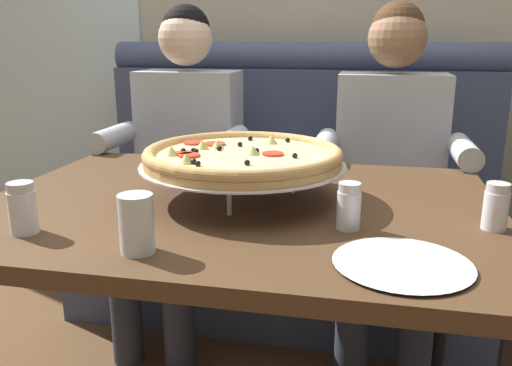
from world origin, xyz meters
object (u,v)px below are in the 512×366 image
(booth_bench, at_px, (290,213))
(shaker_oregano, at_px, (496,210))
(shaker_pepper_flakes, at_px, (349,210))
(drinking_glass, at_px, (137,228))
(diner_left, at_px, (182,152))
(pizza, at_px, (242,157))
(diner_right, at_px, (390,162))
(dining_table, at_px, (239,231))
(shaker_parmesan, at_px, (23,212))
(plate_near_left, at_px, (403,261))

(booth_bench, xyz_separation_m, shaker_oregano, (0.59, -1.03, 0.39))
(shaker_pepper_flakes, height_order, drinking_glass, drinking_glass)
(diner_left, height_order, drinking_glass, diner_left)
(pizza, height_order, shaker_pepper_flakes, pizza)
(diner_left, height_order, diner_right, same)
(dining_table, height_order, diner_right, diner_right)
(booth_bench, distance_m, shaker_parmesan, 1.38)
(diner_left, bearing_deg, diner_right, 0.00)
(dining_table, relative_size, shaker_pepper_flakes, 12.51)
(shaker_pepper_flakes, bearing_deg, booth_bench, 104.48)
(diner_left, height_order, plate_near_left, diner_left)
(drinking_glass, bearing_deg, diner_left, 105.49)
(diner_right, bearing_deg, shaker_pepper_flakes, -98.12)
(shaker_parmesan, distance_m, shaker_oregano, 1.01)
(plate_near_left, bearing_deg, pizza, 137.56)
(pizza, relative_size, drinking_glass, 4.54)
(diner_left, bearing_deg, shaker_parmesan, -89.55)
(booth_bench, height_order, shaker_parmesan, booth_bench)
(booth_bench, distance_m, diner_left, 0.57)
(pizza, height_order, drinking_glass, pizza)
(shaker_oregano, bearing_deg, plate_near_left, -130.46)
(shaker_oregano, xyz_separation_m, plate_near_left, (-0.20, -0.24, -0.03))
(booth_bench, bearing_deg, dining_table, -90.00)
(diner_right, xyz_separation_m, plate_near_left, (-0.01, -1.00, 0.04))
(diner_right, xyz_separation_m, drinking_glass, (-0.51, -1.04, 0.08))
(booth_bench, relative_size, dining_table, 1.37)
(diner_left, relative_size, shaker_parmesan, 11.47)
(shaker_pepper_flakes, xyz_separation_m, shaker_parmesan, (-0.67, -0.17, 0.00))
(drinking_glass, bearing_deg, booth_bench, 85.14)
(pizza, xyz_separation_m, drinking_glass, (-0.12, -0.39, -0.06))
(dining_table, bearing_deg, drinking_glass, -107.01)
(plate_near_left, distance_m, drinking_glass, 0.50)
(booth_bench, distance_m, plate_near_left, 1.37)
(booth_bench, bearing_deg, drinking_glass, -94.86)
(pizza, bearing_deg, shaker_parmesan, -139.07)
(diner_right, bearing_deg, diner_left, 180.00)
(shaker_parmesan, bearing_deg, diner_left, 90.45)
(shaker_parmesan, bearing_deg, plate_near_left, -0.56)
(shaker_pepper_flakes, bearing_deg, pizza, 147.77)
(shaker_parmesan, bearing_deg, pizza, 40.93)
(pizza, distance_m, shaker_pepper_flakes, 0.34)
(diner_left, bearing_deg, shaker_pepper_flakes, -50.45)
(diner_left, height_order, shaker_oregano, diner_left)
(shaker_pepper_flakes, distance_m, shaker_parmesan, 0.69)
(booth_bench, relative_size, shaker_parmesan, 16.00)
(booth_bench, height_order, dining_table, booth_bench)
(pizza, bearing_deg, drinking_glass, -106.37)
(shaker_pepper_flakes, distance_m, drinking_glass, 0.45)
(diner_left, bearing_deg, shaker_oregano, -37.50)
(diner_right, bearing_deg, drinking_glass, -116.12)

